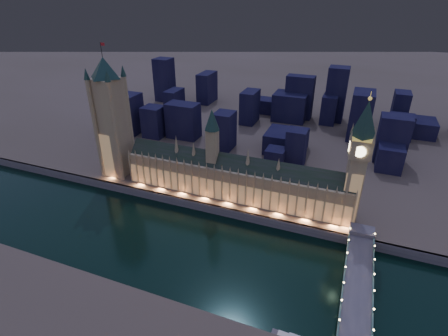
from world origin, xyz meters
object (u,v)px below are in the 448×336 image
(palace_of_westminster, at_px, (233,178))
(westminster_bridge, at_px, (357,282))
(elizabeth_tower, at_px, (359,154))
(victoria_tower, at_px, (111,113))

(palace_of_westminster, xyz_separation_m, westminster_bridge, (109.14, -65.19, -20.38))
(elizabeth_tower, relative_size, westminster_bridge, 0.92)
(victoria_tower, distance_m, elizabeth_tower, 218.04)
(elizabeth_tower, height_order, westminster_bridge, elizabeth_tower)
(palace_of_westminster, bearing_deg, westminster_bridge, -30.85)
(victoria_tower, bearing_deg, palace_of_westminster, -0.09)
(palace_of_westminster, height_order, elizabeth_tower, elizabeth_tower)
(palace_of_westminster, xyz_separation_m, elizabeth_tower, (97.29, 0.19, 39.44))
(elizabeth_tower, bearing_deg, westminster_bridge, -79.73)
(palace_of_westminster, bearing_deg, victoria_tower, 179.91)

